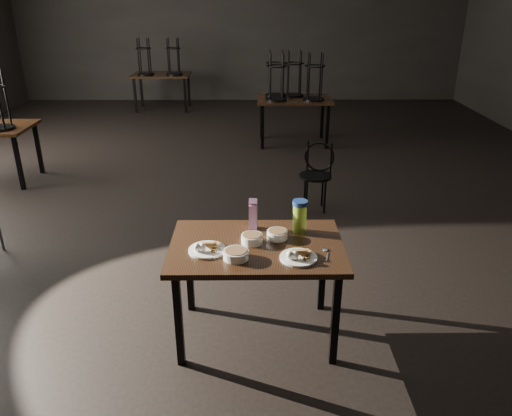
{
  "coord_description": "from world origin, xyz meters",
  "views": [
    {
      "loc": [
        0.22,
        -5.76,
        2.36
      ],
      "look_at": [
        0.26,
        -2.31,
        0.85
      ],
      "focal_mm": 35.0,
      "sensor_mm": 36.0,
      "label": 1
    }
  ],
  "objects_px": {
    "main_table": "(257,254)",
    "bentwood_chair": "(317,171)",
    "juice_carton": "(253,215)",
    "water_bottle": "(300,216)"
  },
  "relations": [
    {
      "from": "main_table",
      "to": "bentwood_chair",
      "type": "distance_m",
      "value": 2.48
    },
    {
      "from": "juice_carton",
      "to": "water_bottle",
      "type": "xyz_separation_m",
      "value": [
        0.33,
        -0.06,
        0.01
      ]
    },
    {
      "from": "bentwood_chair",
      "to": "water_bottle",
      "type": "bearing_deg",
      "value": -81.29
    },
    {
      "from": "juice_carton",
      "to": "main_table",
      "type": "bearing_deg",
      "value": -84.94
    },
    {
      "from": "bentwood_chair",
      "to": "juice_carton",
      "type": "bearing_deg",
      "value": -90.03
    },
    {
      "from": "juice_carton",
      "to": "water_bottle",
      "type": "bearing_deg",
      "value": -9.62
    },
    {
      "from": "juice_carton",
      "to": "water_bottle",
      "type": "height_order",
      "value": "water_bottle"
    },
    {
      "from": "water_bottle",
      "to": "bentwood_chair",
      "type": "bearing_deg",
      "value": 79.31
    },
    {
      "from": "main_table",
      "to": "water_bottle",
      "type": "height_order",
      "value": "water_bottle"
    },
    {
      "from": "main_table",
      "to": "water_bottle",
      "type": "distance_m",
      "value": 0.42
    }
  ]
}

